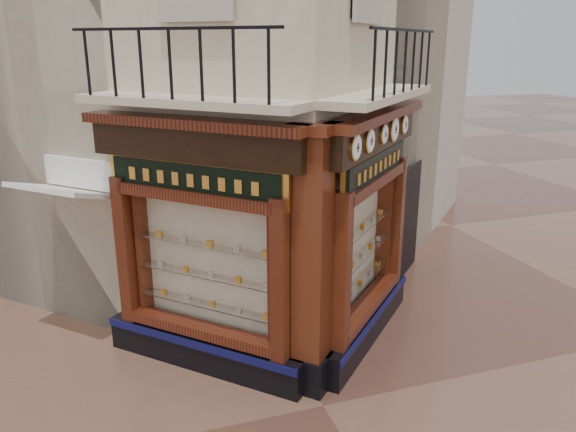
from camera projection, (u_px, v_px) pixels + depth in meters
name	position (u px, v px, depth m)	size (l,w,h in m)	color
ground	(323.00, 406.00, 8.03)	(80.00, 80.00, 0.00)	#543227
neighbour_left	(98.00, 19.00, 13.47)	(8.00, 8.00, 11.00)	beige
neighbour_right	(292.00, 22.00, 14.96)	(8.00, 8.00, 11.00)	beige
shopfront_left	(200.00, 251.00, 8.44)	(2.86, 2.86, 3.98)	black
shopfront_right	(369.00, 232.00, 9.29)	(2.86, 2.86, 3.98)	black
corner_pilaster	(312.00, 267.00, 7.91)	(0.85, 0.85, 3.98)	black
balcony	(290.00, 97.00, 8.13)	(5.94, 2.97, 1.03)	beige
clock_a	(356.00, 147.00, 7.59)	(0.30, 0.30, 0.37)	gold
clock_b	(369.00, 141.00, 8.09)	(0.29, 0.29, 0.36)	gold
clock_c	(384.00, 134.00, 8.67)	(0.26, 0.26, 0.31)	gold
clock_d	(394.00, 129.00, 9.15)	(0.33, 0.33, 0.41)	gold
clock_e	(404.00, 125.00, 9.68)	(0.27, 0.27, 0.33)	gold
awning	(79.00, 338.00, 9.87)	(1.59, 0.95, 0.08)	white
signboard_left	(193.00, 179.00, 8.04)	(2.22, 2.22, 0.60)	gold
signboard_right	(376.00, 166.00, 8.92)	(2.11, 2.11, 0.56)	gold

